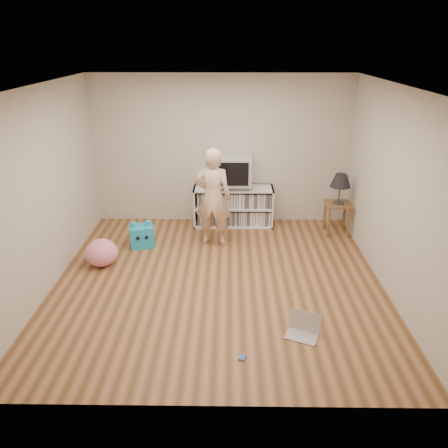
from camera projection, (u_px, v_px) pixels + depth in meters
name	position (u px, v px, depth m)	size (l,w,h in m)	color
ground	(218.00, 281.00, 6.08)	(4.50, 4.50, 0.00)	brown
walls	(218.00, 193.00, 5.57)	(4.52, 4.52, 2.60)	beige
ceiling	(217.00, 87.00, 5.06)	(4.50, 4.50, 0.01)	white
media_unit	(233.00, 206.00, 7.81)	(1.40, 0.45, 0.70)	white
dvd_deck	(233.00, 186.00, 7.65)	(0.45, 0.35, 0.07)	gray
crt_tv	(234.00, 170.00, 7.53)	(0.60, 0.53, 0.50)	#B4B4B9
side_table	(337.00, 211.00, 7.41)	(0.42, 0.42, 0.55)	brown
table_lamp	(341.00, 181.00, 7.21)	(0.34, 0.34, 0.52)	#333333
person	(213.00, 198.00, 6.88)	(0.58, 0.38, 1.60)	beige
laptop	(303.00, 329.00, 4.97)	(0.44, 0.40, 0.24)	silver
playing_cards	(242.00, 357.00, 4.61)	(0.07, 0.09, 0.02)	#4161AF
plush_blue	(142.00, 236.00, 7.04)	(0.43, 0.37, 0.43)	#199CD0
plush_pink	(101.00, 253.00, 6.44)	(0.47, 0.47, 0.40)	pink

